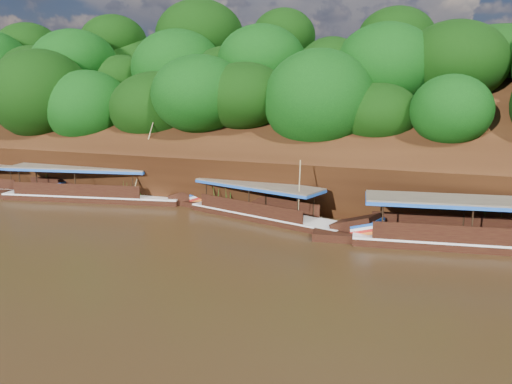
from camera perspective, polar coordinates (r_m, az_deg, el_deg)
ground at (r=25.01m, az=-2.33°, el=-7.92°), size 160.00×160.00×0.00m
riverbank at (r=45.78m, az=8.87°, el=3.48°), size 120.00×30.06×19.40m
boat_0 at (r=29.65m, az=26.13°, el=-4.75°), size 16.44×4.66×7.14m
boat_1 at (r=32.09m, az=2.19°, el=-2.45°), size 13.44×5.62×4.70m
boat_2 at (r=39.67m, az=-16.97°, el=-0.10°), size 16.62×5.26×6.72m
reeds at (r=34.49m, az=-1.48°, el=-0.83°), size 50.59×2.50×2.21m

